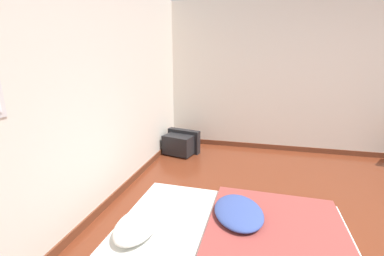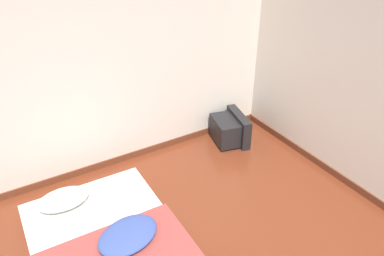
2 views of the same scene
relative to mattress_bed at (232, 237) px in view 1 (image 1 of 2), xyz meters
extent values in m
cube|color=silver|center=(0.23, 1.47, 1.18)|extent=(7.50, 0.06, 2.60)
cube|color=brown|center=(0.23, 1.43, -0.08)|extent=(7.50, 0.02, 0.09)
cube|color=silver|center=(2.81, -1.44, 1.18)|extent=(0.06, 8.16, 2.60)
cube|color=brown|center=(2.77, -1.44, -0.08)|extent=(0.02, 8.16, 0.09)
cube|color=silver|center=(0.00, 0.02, -0.03)|extent=(1.34, 1.98, 0.18)
ellipsoid|color=silver|center=(-0.21, 0.78, 0.13)|extent=(0.53, 0.35, 0.14)
cube|color=#993D38|center=(0.00, -0.35, 0.09)|extent=(1.35, 1.16, 0.05)
ellipsoid|color=#384C93|center=(0.16, -0.03, 0.15)|extent=(0.69, 0.58, 0.11)
cube|color=black|center=(2.07, 1.13, 0.07)|extent=(0.39, 0.54, 0.32)
cube|color=black|center=(2.26, 1.08, 0.08)|extent=(0.26, 0.61, 0.41)
cube|color=#283342|center=(2.33, 1.06, 0.09)|extent=(0.12, 0.48, 0.29)
camera|label=1|loc=(-1.91, -0.12, 1.47)|focal=24.00mm
camera|label=2|loc=(-0.58, -2.40, 2.75)|focal=35.00mm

